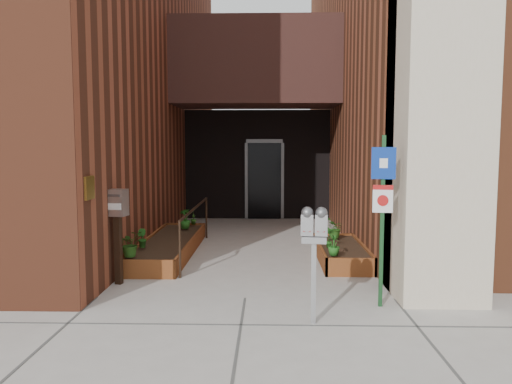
{
  "coord_description": "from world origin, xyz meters",
  "views": [
    {
      "loc": [
        0.31,
        -6.51,
        2.05
      ],
      "look_at": [
        0.1,
        1.8,
        1.26
      ],
      "focal_mm": 35.0,
      "sensor_mm": 36.0,
      "label": 1
    }
  ],
  "objects": [
    {
      "name": "ground",
      "position": [
        0.0,
        0.0,
        0.0
      ],
      "size": [
        80.0,
        80.0,
        0.0
      ],
      "primitive_type": "plane",
      "color": "#9E9991",
      "rests_on": "ground"
    },
    {
      "name": "payment_dropbox",
      "position": [
        -1.9,
        0.65,
        1.01
      ],
      "size": [
        0.31,
        0.26,
        1.41
      ],
      "color": "black",
      "rests_on": "ground"
    },
    {
      "name": "shrub_left_b",
      "position": [
        -1.85,
        1.83,
        0.46
      ],
      "size": [
        0.25,
        0.25,
        0.32
      ],
      "primitive_type": "imported",
      "rotation": [
        0.0,
        0.0,
        2.42
      ],
      "color": "#1E5618",
      "rests_on": "planter_left"
    },
    {
      "name": "sign_post",
      "position": [
        1.74,
        -0.3,
        1.33
      ],
      "size": [
        0.3,
        0.09,
        2.17
      ],
      "color": "#163D1C",
      "rests_on": "ground"
    },
    {
      "name": "planter_left",
      "position": [
        -1.55,
        2.7,
        0.13
      ],
      "size": [
        0.9,
        3.6,
        0.3
      ],
      "color": "brown",
      "rests_on": "ground"
    },
    {
      "name": "handrail",
      "position": [
        -1.05,
        2.65,
        0.75
      ],
      "size": [
        0.04,
        3.34,
        0.9
      ],
      "color": "black",
      "rests_on": "ground"
    },
    {
      "name": "shrub_left_c",
      "position": [
        -1.44,
        3.8,
        0.5
      ],
      "size": [
        0.31,
        0.31,
        0.41
      ],
      "primitive_type": "imported",
      "rotation": [
        0.0,
        0.0,
        3.66
      ],
      "color": "#22631C",
      "rests_on": "planter_left"
    },
    {
      "name": "shrub_right_c",
      "position": [
        1.56,
        2.78,
        0.49
      ],
      "size": [
        0.41,
        0.41,
        0.38
      ],
      "primitive_type": "imported",
      "rotation": [
        0.0,
        0.0,
        4.46
      ],
      "color": "#285719",
      "rests_on": "planter_right"
    },
    {
      "name": "shrub_left_d",
      "position": [
        -1.34,
        4.3,
        0.51
      ],
      "size": [
        0.28,
        0.28,
        0.41
      ],
      "primitive_type": "imported",
      "rotation": [
        0.0,
        0.0,
        5.08
      ],
      "color": "#275618",
      "rests_on": "planter_left"
    },
    {
      "name": "architecture",
      "position": [
        -0.18,
        6.89,
        4.98
      ],
      "size": [
        20.0,
        14.6,
        10.0
      ],
      "color": "brown",
      "rests_on": "ground"
    },
    {
      "name": "planter_right",
      "position": [
        1.6,
        2.2,
        0.13
      ],
      "size": [
        0.8,
        2.2,
        0.3
      ],
      "color": "brown",
      "rests_on": "ground"
    },
    {
      "name": "shrub_right_a",
      "position": [
        1.35,
        1.3,
        0.47
      ],
      "size": [
        0.24,
        0.24,
        0.34
      ],
      "primitive_type": "imported",
      "rotation": [
        0.0,
        0.0,
        1.29
      ],
      "color": "#205B1A",
      "rests_on": "planter_right"
    },
    {
      "name": "shrub_right_b",
      "position": [
        1.35,
        1.9,
        0.48
      ],
      "size": [
        0.26,
        0.26,
        0.37
      ],
      "primitive_type": "imported",
      "rotation": [
        0.0,
        0.0,
        2.61
      ],
      "color": "#1F5618",
      "rests_on": "planter_right"
    },
    {
      "name": "parking_meter",
      "position": [
        0.83,
        -0.91,
        1.05
      ],
      "size": [
        0.31,
        0.16,
        1.35
      ],
      "color": "#969698",
      "rests_on": "ground"
    },
    {
      "name": "shrub_left_a",
      "position": [
        -1.85,
        1.13,
        0.51
      ],
      "size": [
        0.52,
        0.52,
        0.41
      ],
      "primitive_type": "imported",
      "rotation": [
        0.0,
        0.0,
        0.64
      ],
      "color": "#265317",
      "rests_on": "planter_left"
    }
  ]
}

